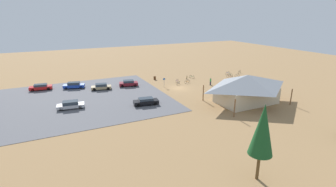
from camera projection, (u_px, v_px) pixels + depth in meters
name	position (u px, v px, depth m)	size (l,w,h in m)	color
ground	(179.00, 88.00, 58.04)	(160.00, 160.00, 0.00)	#937047
parking_lot_asphalt	(53.00, 103.00, 48.29)	(43.52, 29.82, 0.05)	#56565B
bike_pavilion	(247.00, 87.00, 47.79)	(13.72, 9.69, 5.44)	beige
trash_bin	(155.00, 78.00, 65.48)	(0.60, 0.60, 0.90)	brown
lot_sign	(164.00, 81.00, 58.62)	(0.56, 0.08, 2.20)	#99999E
pine_mideast	(263.00, 130.00, 24.67)	(2.43, 2.43, 8.23)	brown
bicycle_black_edge_south	(239.00, 72.00, 72.52)	(1.65, 0.76, 0.80)	black
bicycle_silver_lone_east	(237.00, 75.00, 68.45)	(1.67, 0.48, 0.76)	black
bicycle_yellow_yard_center	(187.00, 78.00, 65.73)	(1.09, 1.41, 0.83)	black
bicycle_blue_yard_front	(228.00, 73.00, 71.36)	(1.69, 0.48, 0.77)	black
bicycle_purple_edge_north	(177.00, 81.00, 62.92)	(1.33, 1.00, 0.78)	black
bicycle_red_trailside	(229.00, 76.00, 67.45)	(1.10, 1.36, 0.90)	black
bicycle_white_lone_west	(178.00, 83.00, 60.85)	(1.36, 1.07, 0.85)	black
bicycle_teal_near_sign	(230.00, 74.00, 69.45)	(0.50, 1.82, 0.83)	black
bicycle_green_mid_cluster	(192.00, 77.00, 66.83)	(0.85, 1.55, 0.84)	black
bicycle_orange_back_row	(187.00, 82.00, 62.22)	(1.63, 0.49, 0.79)	black
car_blue_mid_lot	(74.00, 85.00, 57.76)	(4.86, 2.83, 1.42)	#1E42B2
car_tan_far_end	(101.00, 87.00, 56.80)	(4.62, 2.65, 1.33)	tan
car_silver_back_corner	(71.00, 105.00, 45.44)	(4.86, 2.45, 1.37)	#BCBCC1
car_maroon_front_row	(128.00, 83.00, 59.46)	(4.61, 2.84, 1.38)	maroon
car_red_end_stall	(41.00, 87.00, 56.42)	(4.83, 2.28, 1.33)	red
car_black_inner_stall	(146.00, 101.00, 47.25)	(4.82, 2.46, 1.33)	black
visitor_by_pavilion	(211.00, 81.00, 60.39)	(0.40, 0.39, 1.83)	#2D3347
visitor_crossing_yard	(233.00, 83.00, 59.40)	(0.38, 0.40, 1.64)	#2D3347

